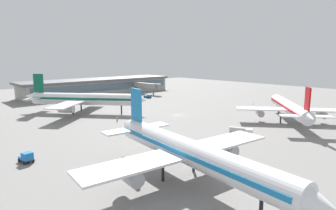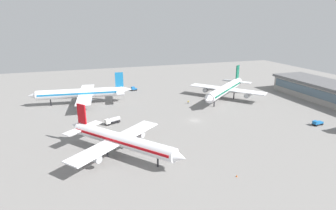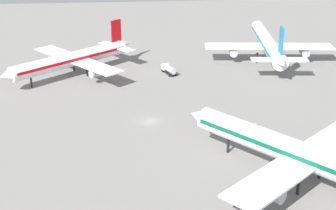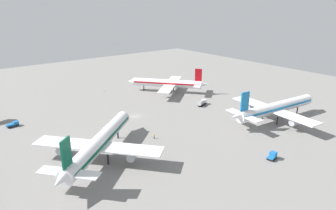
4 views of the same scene
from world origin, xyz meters
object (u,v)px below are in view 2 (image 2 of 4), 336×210
Objects in this scene: airplane_taxiing at (82,93)px; fuel_truck at (112,120)px; baggage_tug at (134,89)px; airplane_distant at (226,89)px; safety_cone_near_gate at (237,176)px; pushback_tractor at (317,123)px; ground_crew_worker at (188,102)px; airplane_at_gate at (120,140)px.

fuel_truck is at bearing 113.57° from airplane_taxiing.
baggage_tug is (18.72, -29.42, -4.37)m from airplane_taxiing.
baggage_tug is (33.70, 42.36, -4.48)m from airplane_distant.
safety_cone_near_gate is (-82.69, -36.42, -5.22)m from airplane_taxiing.
airplane_distant reaches higher than pushback_tractor.
safety_cone_near_gate is (-50.30, -26.20, -1.09)m from fuel_truck.
safety_cone_near_gate is at bearing 95.50° from fuel_truck.
ground_crew_worker is (-16.57, -49.85, -4.67)m from airplane_taxiing.
airplane_distant reaches higher than baggage_tug.
fuel_truck is 3.92× the size of ground_crew_worker.
baggage_tug is at bearing -60.08° from pushback_tractor.
airplane_taxiing is 83.24× the size of safety_cone_near_gate.
airplane_distant is (45.25, -62.59, 0.65)m from airplane_at_gate.
pushback_tractor is 2.75× the size of ground_crew_worker.
baggage_tug is 0.75× the size of pushback_tractor.
airplane_distant is at bearing 86.25° from airplane_at_gate.
ground_crew_worker is at bearing -11.48° from safety_cone_near_gate.
safety_cone_near_gate is at bearing 49.53° from ground_crew_worker.
airplane_distant reaches higher than airplane_at_gate.
fuel_truck is 1.90× the size of baggage_tug.
pushback_tractor is at bearing 151.53° from airplane_taxiing.
ground_crew_worker is (43.66, -40.67, -4.14)m from airplane_at_gate.
pushback_tractor is at bearing 68.85° from airplane_distant.
fuel_truck reaches higher than safety_cone_near_gate.
fuel_truck is at bearing 60.43° from baggage_tug.
airplane_distant is 54.32m from baggage_tug.
airplane_taxiing is 1.19× the size of airplane_distant.
airplane_taxiing is 35.14m from baggage_tug.
fuel_truck is 54.60m from baggage_tug.
baggage_tug is at bearing 126.01° from airplane_at_gate.
airplane_at_gate is 35.61m from safety_cone_near_gate.
ground_crew_worker is (43.53, 37.55, -0.12)m from pushback_tractor.
fuel_truck is at bearing -26.17° from pushback_tractor.
fuel_truck is 10.92× the size of safety_cone_near_gate.
airplane_taxiing is 73.33m from airplane_distant.
pushback_tractor reaches higher than ground_crew_worker.
airplane_at_gate reaches higher than ground_crew_worker.
ground_crew_worker is 67.47m from safety_cone_near_gate.
baggage_tug is at bearing -78.75° from airplane_distant.
airplane_taxiing is 90.51m from safety_cone_near_gate.
airplane_taxiing reaches higher than ground_crew_worker.
pushback_tractor is at bearing 138.24° from fuel_truck.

